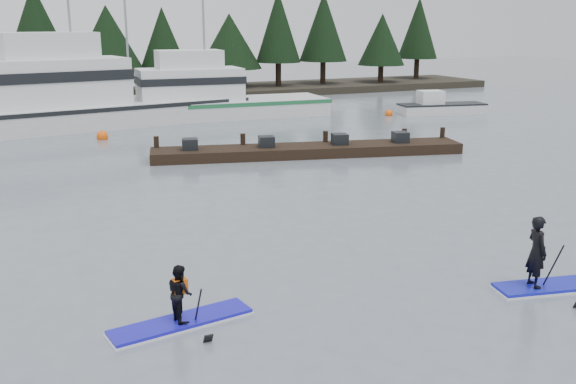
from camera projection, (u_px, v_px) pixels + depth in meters
name	position (u px, v px, depth m)	size (l,w,h in m)	color
ground	(397.00, 302.00, 14.39)	(160.00, 160.00, 0.00)	slate
far_shore	(105.00, 96.00, 51.38)	(70.00, 8.00, 0.60)	#2D281E
treeline	(106.00, 100.00, 51.46)	(60.00, 4.00, 8.00)	black
fishing_boat_large	(83.00, 113.00, 38.43)	(19.13, 8.05, 10.37)	silver
fishing_boat_medium	(211.00, 108.00, 41.95)	(14.72, 5.01, 8.63)	silver
skiff	(442.00, 109.00, 43.73)	(5.88, 1.76, 0.69)	silver
floating_dock	(309.00, 150.00, 30.05)	(14.58, 1.94, 0.49)	black
buoy_b	(103.00, 139.00, 34.26)	(0.61, 0.61, 0.61)	#FF5A0C
buoy_c	(389.00, 116.00, 42.90)	(0.52, 0.52, 0.52)	#FF5A0C
paddleboard_solo	(181.00, 305.00, 13.21)	(3.07, 1.20, 1.80)	#1714BC
paddleboard_duo	(558.00, 264.00, 14.98)	(3.42, 1.58, 2.34)	#1319B7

